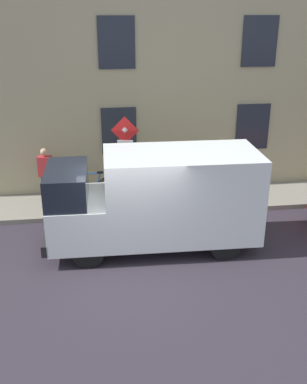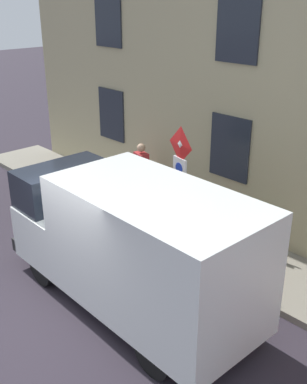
{
  "view_description": "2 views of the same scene",
  "coord_description": "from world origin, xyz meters",
  "views": [
    {
      "loc": [
        -9.38,
        0.71,
        5.76
      ],
      "look_at": [
        1.97,
        -0.76,
        1.07
      ],
      "focal_mm": 42.24,
      "sensor_mm": 36.0,
      "label": 1
    },
    {
      "loc": [
        -3.81,
        -6.31,
        5.47
      ],
      "look_at": [
        2.62,
        0.49,
        1.44
      ],
      "focal_mm": 43.7,
      "sensor_mm": 36.0,
      "label": 2
    }
  ],
  "objects": [
    {
      "name": "pedestrian",
      "position": [
        3.89,
        2.3,
        1.07
      ],
      "size": [
        0.34,
        0.45,
        1.72
      ],
      "rotation": [
        0.0,
        0.0,
        6.05
      ],
      "color": "#262B47",
      "rests_on": "sidewalk_slab"
    },
    {
      "name": "building_facade",
      "position": [
        4.96,
        0.0,
        3.33
      ],
      "size": [
        0.75,
        15.93,
        6.66
      ],
      "color": "tan",
      "rests_on": "ground_plane"
    },
    {
      "name": "ground_plane",
      "position": [
        0.0,
        0.0,
        0.0
      ],
      "size": [
        80.0,
        80.0,
        0.0
      ],
      "primitive_type": "plane",
      "color": "#2E2831"
    },
    {
      "name": "delivery_van",
      "position": [
        0.94,
        -0.73,
        1.33
      ],
      "size": [
        2.09,
        5.36,
        2.5
      ],
      "rotation": [
        0.0,
        0.0,
        1.55
      ],
      "color": "white",
      "rests_on": "ground_plane"
    },
    {
      "name": "bicycle_purple",
      "position": [
        4.06,
        -0.09,
        0.51
      ],
      "size": [
        0.47,
        1.72,
        0.89
      ],
      "rotation": [
        0.0,
        0.0,
        1.45
      ],
      "color": "black",
      "rests_on": "sidewalk_slab"
    },
    {
      "name": "bicycle_green",
      "position": [
        4.06,
        -1.09,
        0.51
      ],
      "size": [
        0.46,
        1.72,
        0.89
      ],
      "rotation": [
        0.0,
        0.0,
        1.67
      ],
      "color": "black",
      "rests_on": "sidewalk_slab"
    },
    {
      "name": "sign_post_stacked",
      "position": [
        2.84,
        -0.08,
        1.86
      ],
      "size": [
        0.19,
        0.55,
        2.73
      ],
      "color": "#474C47",
      "rests_on": "sidewalk_slab"
    },
    {
      "name": "bicycle_blue",
      "position": [
        4.06,
        0.91,
        0.51
      ],
      "size": [
        0.46,
        1.72,
        0.89
      ],
      "rotation": [
        0.0,
        0.0,
        1.52
      ],
      "color": "black",
      "rests_on": "sidewalk_slab"
    },
    {
      "name": "sidewalk_slab",
      "position": [
        3.63,
        0.0,
        0.07
      ],
      "size": [
        1.97,
        17.93,
        0.14
      ],
      "primitive_type": "cube",
      "color": "gray",
      "rests_on": "ground_plane"
    }
  ]
}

